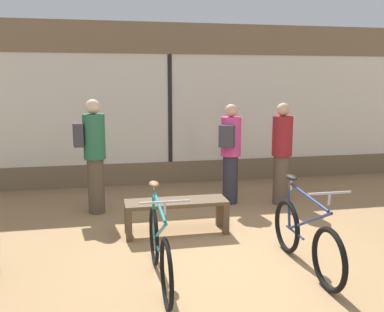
% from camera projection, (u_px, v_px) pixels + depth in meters
% --- Properties ---
extents(ground_plane, '(24.00, 24.00, 0.00)m').
position_uv_depth(ground_plane, '(223.00, 263.00, 4.96)').
color(ground_plane, '#99754C').
extents(shop_back_wall, '(12.00, 0.08, 3.20)m').
position_uv_depth(shop_back_wall, '(170.00, 103.00, 8.55)').
color(shop_back_wall, '#7A664C').
rests_on(shop_back_wall, ground_plane).
extents(bicycle_left, '(0.46, 1.67, 1.02)m').
position_uv_depth(bicycle_left, '(159.00, 248.00, 4.43)').
color(bicycle_left, black).
rests_on(bicycle_left, ground_plane).
extents(bicycle_right, '(0.46, 1.67, 1.01)m').
position_uv_depth(bicycle_right, '(305.00, 237.00, 4.77)').
color(bicycle_right, black).
rests_on(bicycle_right, ground_plane).
extents(display_bench, '(1.40, 0.44, 0.47)m').
position_uv_depth(display_bench, '(176.00, 206.00, 5.87)').
color(display_bench, brown).
rests_on(display_bench, ground_plane).
extents(customer_near_rack, '(0.47, 0.56, 1.72)m').
position_uv_depth(customer_near_rack, '(282.00, 150.00, 7.22)').
color(customer_near_rack, brown).
rests_on(customer_near_rack, ground_plane).
extents(customer_by_window, '(0.50, 0.56, 1.70)m').
position_uv_depth(customer_by_window, '(230.00, 151.00, 7.23)').
color(customer_by_window, '#2D2D38').
rests_on(customer_by_window, ground_plane).
extents(customer_mid_floor, '(0.51, 0.38, 1.81)m').
position_uv_depth(customer_mid_floor, '(94.00, 152.00, 6.68)').
color(customer_mid_floor, brown).
rests_on(customer_mid_floor, ground_plane).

